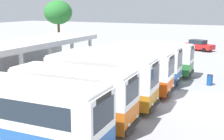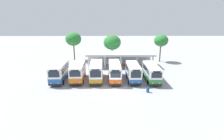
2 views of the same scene
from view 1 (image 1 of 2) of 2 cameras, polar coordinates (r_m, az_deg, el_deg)
name	(u,v)px [view 1 (image 1 of 2)]	position (r m, az deg, el deg)	size (l,w,h in m)	color
ground_plane	(188,103)	(21.11, 14.43, -6.13)	(180.00, 180.00, 0.00)	#939399
city_bus_nearest_orange	(31,115)	(13.60, -15.34, -8.35)	(2.56, 7.30, 3.31)	black
city_bus_second_in_row	(73,95)	(16.27, -7.48, -4.73)	(2.63, 7.04, 3.23)	black
city_bus_middle_cream	(101,79)	(19.21, -2.12, -1.81)	(2.63, 7.39, 3.36)	black
city_bus_fourth_amber	(120,70)	(22.35, 1.57, 0.08)	(2.34, 8.02, 3.27)	black
city_bus_fifth_blue	(141,63)	(25.36, 5.73, 1.40)	(2.36, 6.73, 3.21)	black
city_bus_far_end_green	(154,57)	(28.63, 8.07, 2.45)	(2.28, 7.40, 3.07)	black
parked_car_flank	(199,45)	(46.13, 16.46, 4.65)	(3.32, 4.72, 1.62)	black
terminal_canopy	(27,48)	(29.20, -16.11, 4.04)	(16.27, 5.18, 3.40)	silver
waiting_chair_end_by_column	(31,71)	(28.66, -15.44, -0.28)	(0.45, 0.45, 0.86)	slate
waiting_chair_second_from_end	(36,70)	(29.04, -14.56, -0.07)	(0.45, 0.45, 0.86)	slate
waiting_chair_middle_seat	(40,69)	(29.48, -13.84, 0.15)	(0.45, 0.45, 0.86)	slate
waiting_chair_fourth_seat	(44,68)	(29.91, -13.10, 0.36)	(0.45, 0.45, 0.86)	slate
roadside_tree_east_of_canopy	(58,13)	(40.19, -10.40, 10.88)	(3.70, 3.70, 7.31)	brown
litter_bin_apron	(210,80)	(26.07, 18.41, -1.84)	(0.49, 0.49, 0.90)	#19478C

